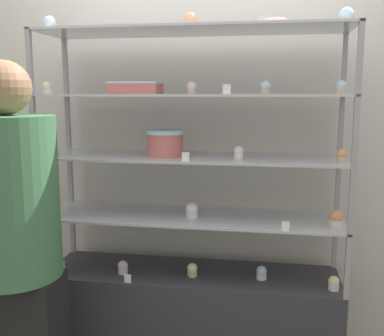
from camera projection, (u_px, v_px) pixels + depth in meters
back_wall at (202, 142)px, 2.66m from camera, size 8.00×0.05×2.60m
display_base at (192, 326)px, 2.48m from camera, size 1.55×0.42×0.63m
display_riser_lower at (192, 219)px, 2.37m from camera, size 1.55×0.42×0.32m
display_riser_middle at (192, 160)px, 2.32m from camera, size 1.55×0.42×0.32m
display_riser_upper at (192, 98)px, 2.27m from camera, size 1.55×0.42×0.32m
display_riser_top at (192, 33)px, 2.22m from camera, size 1.55×0.42×0.32m
layer_cake_centerpiece at (165, 143)px, 2.31m from camera, size 0.19×0.19×0.13m
sheet_cake_frosted at (136, 88)px, 2.29m from camera, size 0.26×0.17×0.06m
cupcake_0 at (60, 265)px, 2.43m from camera, size 0.05×0.05×0.07m
cupcake_1 at (123, 267)px, 2.40m from camera, size 0.05×0.05×0.07m
cupcake_2 at (192, 270)px, 2.36m from camera, size 0.05×0.05×0.07m
cupcake_3 at (261, 273)px, 2.33m from camera, size 0.05×0.05×0.07m
cupcake_4 at (334, 283)px, 2.20m from camera, size 0.05×0.05×0.07m
price_tag_0 at (128, 279)px, 2.28m from camera, size 0.04×0.00×0.04m
cupcake_5 at (57, 208)px, 2.37m from camera, size 0.06×0.06×0.08m
cupcake_6 at (192, 211)px, 2.32m from camera, size 0.06×0.06×0.08m
cupcake_7 at (336, 218)px, 2.19m from camera, size 0.06×0.06×0.08m
price_tag_1 at (286, 226)px, 2.11m from camera, size 0.04×0.00×0.04m
cupcake_8 at (55, 149)px, 2.34m from camera, size 0.05×0.05×0.06m
cupcake_9 at (239, 153)px, 2.21m from camera, size 0.05×0.05×0.06m
cupcake_10 at (342, 156)px, 2.09m from camera, size 0.05×0.05×0.06m
price_tag_2 at (186, 157)px, 2.13m from camera, size 0.04×0.00×0.04m
cupcake_11 at (47, 88)px, 2.27m from camera, size 0.05×0.05×0.06m
cupcake_12 at (192, 88)px, 2.22m from camera, size 0.05×0.05×0.06m
cupcake_13 at (266, 88)px, 2.15m from camera, size 0.05×0.05×0.06m
cupcake_14 at (341, 88)px, 2.07m from camera, size 0.05×0.05×0.06m
price_tag_3 at (227, 89)px, 2.05m from camera, size 0.04×0.00×0.04m
cupcake_15 at (49, 24)px, 2.27m from camera, size 0.06×0.06×0.07m
cupcake_16 at (190, 21)px, 2.17m from camera, size 0.06×0.06×0.07m
cupcake_17 at (346, 16)px, 2.04m from camera, size 0.06×0.06×0.07m
price_tag_4 at (262, 16)px, 1.97m from camera, size 0.04×0.00×0.04m
donut_glazed at (276, 22)px, 2.12m from camera, size 0.12×0.12×0.04m
customer_figure at (14, 249)px, 1.94m from camera, size 0.40×0.40×1.72m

